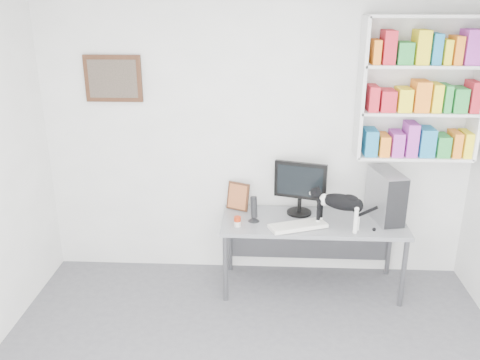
# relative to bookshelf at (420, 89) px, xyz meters

# --- Properties ---
(room) EXTENTS (4.01, 4.01, 2.70)m
(room) POSITION_rel_bookshelf_xyz_m (-1.40, -1.85, -0.50)
(room) COLOR #5C5C62
(room) RESTS_ON ground
(bookshelf) EXTENTS (1.03, 0.28, 1.24)m
(bookshelf) POSITION_rel_bookshelf_xyz_m (0.00, 0.00, 0.00)
(bookshelf) COLOR silver
(bookshelf) RESTS_ON room
(wall_art) EXTENTS (0.52, 0.04, 0.42)m
(wall_art) POSITION_rel_bookshelf_xyz_m (-2.70, 0.12, 0.05)
(wall_art) COLOR #4B2818
(wall_art) RESTS_ON room
(desk) EXTENTS (1.65, 0.65, 0.69)m
(desk) POSITION_rel_bookshelf_xyz_m (-0.87, -0.21, -1.51)
(desk) COLOR gray
(desk) RESTS_ON room
(monitor) EXTENTS (0.53, 0.35, 0.51)m
(monitor) POSITION_rel_bookshelf_xyz_m (-0.99, -0.06, -0.91)
(monitor) COLOR black
(monitor) RESTS_ON desk
(keyboard) EXTENTS (0.54, 0.36, 0.04)m
(keyboard) POSITION_rel_bookshelf_xyz_m (-1.02, -0.37, -1.14)
(keyboard) COLOR silver
(keyboard) RESTS_ON desk
(pc_tower) EXTENTS (0.29, 0.48, 0.45)m
(pc_tower) POSITION_rel_bookshelf_xyz_m (-0.23, -0.13, -0.94)
(pc_tower) COLOR #A2A2A7
(pc_tower) RESTS_ON desk
(speaker) EXTENTS (0.14, 0.14, 0.24)m
(speaker) POSITION_rel_bookshelf_xyz_m (-1.41, -0.25, -1.04)
(speaker) COLOR black
(speaker) RESTS_ON desk
(leaning_print) EXTENTS (0.24, 0.17, 0.27)m
(leaning_print) POSITION_rel_bookshelf_xyz_m (-1.57, 0.01, -1.03)
(leaning_print) COLOR #4B2818
(leaning_print) RESTS_ON desk
(soup_can) EXTENTS (0.06, 0.06, 0.09)m
(soup_can) POSITION_rel_bookshelf_xyz_m (-1.55, -0.36, -1.12)
(soup_can) COLOR #A9290E
(soup_can) RESTS_ON desk
(cat) EXTENTS (0.55, 0.36, 0.33)m
(cat) POSITION_rel_bookshelf_xyz_m (-0.66, -0.36, -1.00)
(cat) COLOR black
(cat) RESTS_ON desk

